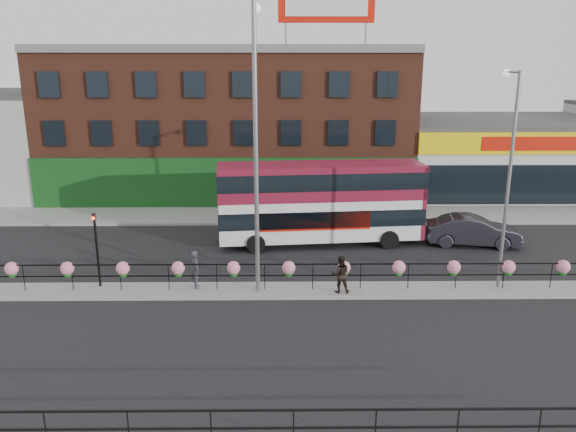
{
  "coord_description": "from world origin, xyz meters",
  "views": [
    {
      "loc": [
        -0.25,
        -21.86,
        9.32
      ],
      "look_at": [
        0.0,
        3.0,
        2.5
      ],
      "focal_mm": 35.0,
      "sensor_mm": 36.0,
      "label": 1
    }
  ],
  "objects_px": {
    "double_decker_bus": "(321,195)",
    "pedestrian_a": "(196,269)",
    "lamp_column_west": "(256,126)",
    "lamp_column_east": "(508,162)",
    "car": "(473,231)",
    "pedestrian_b": "(340,274)"
  },
  "relations": [
    {
      "from": "double_decker_bus",
      "to": "pedestrian_a",
      "type": "relative_size",
      "value": 6.68
    },
    {
      "from": "pedestrian_a",
      "to": "lamp_column_west",
      "type": "distance_m",
      "value": 6.51
    },
    {
      "from": "double_decker_bus",
      "to": "lamp_column_east",
      "type": "relative_size",
      "value": 1.21
    },
    {
      "from": "pedestrian_a",
      "to": "lamp_column_east",
      "type": "bearing_deg",
      "value": -103.64
    },
    {
      "from": "double_decker_bus",
      "to": "car",
      "type": "relative_size",
      "value": 2.17
    },
    {
      "from": "double_decker_bus",
      "to": "car",
      "type": "xyz_separation_m",
      "value": [
        7.97,
        -0.36,
        -1.85
      ]
    },
    {
      "from": "double_decker_bus",
      "to": "car",
      "type": "distance_m",
      "value": 8.19
    },
    {
      "from": "lamp_column_west",
      "to": "car",
      "type": "bearing_deg",
      "value": 29.01
    },
    {
      "from": "lamp_column_west",
      "to": "lamp_column_east",
      "type": "bearing_deg",
      "value": 1.81
    },
    {
      "from": "double_decker_bus",
      "to": "lamp_column_east",
      "type": "xyz_separation_m",
      "value": [
        7.1,
        -6.15,
        2.79
      ]
    },
    {
      "from": "car",
      "to": "lamp_column_east",
      "type": "bearing_deg",
      "value": 179.83
    },
    {
      "from": "car",
      "to": "lamp_column_west",
      "type": "height_order",
      "value": "lamp_column_west"
    },
    {
      "from": "pedestrian_b",
      "to": "lamp_column_west",
      "type": "relative_size",
      "value": 0.14
    },
    {
      "from": "double_decker_bus",
      "to": "lamp_column_west",
      "type": "xyz_separation_m",
      "value": [
        -3.05,
        -6.47,
        4.28
      ]
    },
    {
      "from": "pedestrian_b",
      "to": "lamp_column_west",
      "type": "bearing_deg",
      "value": -6.69
    },
    {
      "from": "car",
      "to": "pedestrian_a",
      "type": "xyz_separation_m",
      "value": [
        -13.63,
        -5.99,
        0.17
      ]
    },
    {
      "from": "car",
      "to": "pedestrian_b",
      "type": "bearing_deg",
      "value": 139.07
    },
    {
      "from": "lamp_column_east",
      "to": "lamp_column_west",
      "type": "bearing_deg",
      "value": -178.19
    },
    {
      "from": "lamp_column_east",
      "to": "car",
      "type": "bearing_deg",
      "value": 81.43
    },
    {
      "from": "lamp_column_east",
      "to": "pedestrian_a",
      "type": "bearing_deg",
      "value": -179.11
    },
    {
      "from": "pedestrian_a",
      "to": "lamp_column_west",
      "type": "height_order",
      "value": "lamp_column_west"
    },
    {
      "from": "lamp_column_west",
      "to": "lamp_column_east",
      "type": "distance_m",
      "value": 10.27
    }
  ]
}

